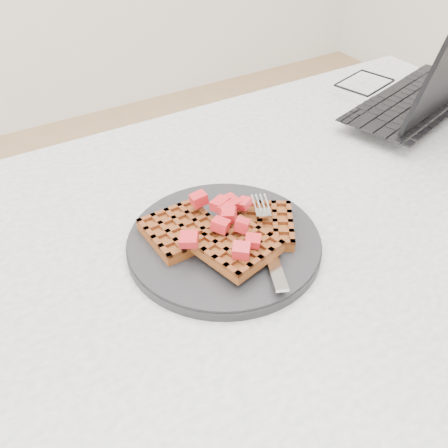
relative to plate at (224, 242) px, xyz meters
name	(u,v)px	position (x,y,z in m)	size (l,w,h in m)	color
table	(291,278)	(0.12, -0.01, -0.12)	(1.20, 0.80, 0.75)	silver
plate	(224,242)	(0.00, 0.00, 0.00)	(0.26, 0.26, 0.02)	black
waffles	(226,233)	(0.00, 0.00, 0.02)	(0.20, 0.17, 0.03)	brown
strawberry_pile	(224,216)	(0.00, 0.00, 0.05)	(0.15, 0.15, 0.02)	#A40009
fork	(267,239)	(0.04, -0.04, 0.02)	(0.02, 0.18, 0.02)	silver
laptop	(406,89)	(0.53, 0.17, 0.03)	(0.41, 0.35, 0.25)	black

